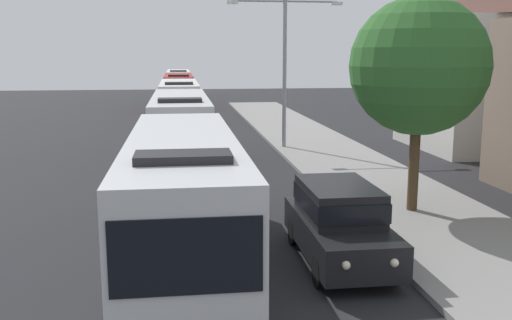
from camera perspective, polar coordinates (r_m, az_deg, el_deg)
The scene contains 9 objects.
bus_lead at distance 13.90m, azimuth -7.21°, elevation -3.26°, with size 2.58×10.65×3.21m.
bus_second_in_line at distance 26.83m, azimuth -7.50°, elevation 3.38°, with size 2.58×10.96×3.21m.
bus_middle at distance 40.13m, azimuth -7.60°, elevation 5.72°, with size 2.58×11.09×3.21m.
bus_fourth_in_line at distance 53.27m, azimuth -7.65°, elevation 6.88°, with size 2.58×11.63×3.21m.
bus_rear at distance 66.35m, azimuth -7.68°, elevation 7.58°, with size 2.58×12.10×3.21m.
white_suv at distance 14.05m, azimuth 8.21°, elevation -5.91°, with size 1.86×4.64×1.90m.
streetlamp_mid at distance 29.99m, azimuth 2.86°, elevation 10.29°, with size 5.93×0.28×7.62m.
roadside_tree at distance 18.16m, azimuth 15.83°, elevation 8.91°, with size 4.17×4.17×6.54m.
house_distant_gabled at distance 32.60m, azimuth 21.52°, elevation 9.30°, with size 6.77×7.91×9.22m.
Camera 1 is at (-1.36, -2.29, 4.98)m, focal length 40.39 mm.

